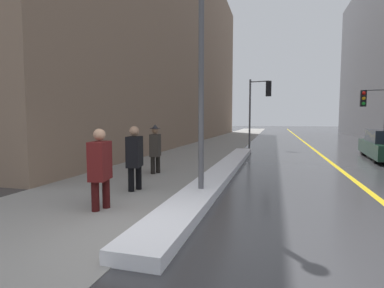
# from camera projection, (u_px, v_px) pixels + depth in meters

# --- Properties ---
(ground_plane) EXTENTS (160.00, 160.00, 0.00)m
(ground_plane) POSITION_uv_depth(u_px,v_px,m) (145.00, 237.00, 4.38)
(ground_plane) COLOR #38383A
(sidewalk_slab) EXTENTS (4.00, 80.00, 0.01)m
(sidewalk_slab) POSITION_uv_depth(u_px,v_px,m) (214.00, 146.00, 19.32)
(sidewalk_slab) COLOR gray
(sidewalk_slab) RESTS_ON ground
(road_centre_stripe) EXTENTS (0.16, 80.00, 0.00)m
(road_centre_stripe) POSITION_uv_depth(u_px,v_px,m) (313.00, 149.00, 17.72)
(road_centre_stripe) COLOR gold
(road_centre_stripe) RESTS_ON ground
(snow_bank_curb) EXTENTS (0.76, 12.99, 0.20)m
(snow_bank_curb) POSITION_uv_depth(u_px,v_px,m) (224.00, 170.00, 9.64)
(snow_bank_curb) COLOR white
(snow_bank_curb) RESTS_ON ground
(building_facade_left) EXTENTS (6.00, 36.00, 15.78)m
(building_facade_left) POSITION_uv_depth(u_px,v_px,m) (167.00, 45.00, 24.81)
(building_facade_left) COLOR #846B56
(building_facade_left) RESTS_ON ground
(lamp_post) EXTENTS (0.28, 0.28, 5.51)m
(lamp_post) POSITION_uv_depth(u_px,v_px,m) (201.00, 48.00, 6.39)
(lamp_post) COLOR #515156
(lamp_post) RESTS_ON ground
(traffic_light_near) EXTENTS (1.31, 0.34, 4.16)m
(traffic_light_near) POSITION_uv_depth(u_px,v_px,m) (261.00, 98.00, 17.97)
(traffic_light_near) COLOR #515156
(traffic_light_near) RESTS_ON ground
(traffic_light_far) EXTENTS (1.31, 0.32, 3.50)m
(traffic_light_far) POSITION_uv_depth(u_px,v_px,m) (371.00, 105.00, 16.54)
(traffic_light_far) COLOR #515156
(traffic_light_far) RESTS_ON ground
(pedestrian_trailing) EXTENTS (0.38, 0.74, 1.55)m
(pedestrian_trailing) POSITION_uv_depth(u_px,v_px,m) (100.00, 165.00, 5.65)
(pedestrian_trailing) COLOR #340C0C
(pedestrian_trailing) RESTS_ON ground
(pedestrian_nearside) EXTENTS (0.38, 0.55, 1.56)m
(pedestrian_nearside) POSITION_uv_depth(u_px,v_px,m) (135.00, 155.00, 7.18)
(pedestrian_nearside) COLOR black
(pedestrian_nearside) RESTS_ON ground
(pedestrian_with_shoulder_bag) EXTENTS (0.37, 0.72, 1.57)m
(pedestrian_with_shoulder_bag) POSITION_uv_depth(u_px,v_px,m) (155.00, 147.00, 9.49)
(pedestrian_with_shoulder_bag) COLOR black
(pedestrian_with_shoulder_bag) RESTS_ON ground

